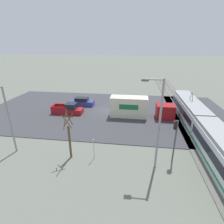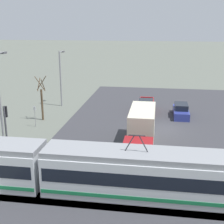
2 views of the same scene
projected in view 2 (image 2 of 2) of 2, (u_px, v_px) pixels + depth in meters
The scene contains 12 objects.
ground_plane at pixel (163, 129), 34.36m from camera, with size 320.00×320.00×0.00m, color #60665B.
road_surface at pixel (163, 129), 34.34m from camera, with size 22.23×43.45×0.08m.
rail_bed at pixel (164, 197), 21.03m from camera, with size 62.14×4.40×0.22m.
light_rail_tram at pixel (44, 167), 21.80m from camera, with size 25.38×2.84×4.30m.
box_truck at pixel (141, 132), 28.70m from camera, with size 2.36×10.36×3.35m.
pickup_truck at pixel (146, 107), 40.33m from camera, with size 1.91×5.32×1.85m.
sedan_car_0 at pixel (181, 111), 38.63m from camera, with size 1.82×4.76×1.60m.
traffic_light_pole at pixel (6, 124), 26.50m from camera, with size 0.28×0.47×4.58m.
street_tree at pixel (42, 100), 36.96m from camera, with size 1.26×1.04×5.34m.
street_lamp_near_crossing at pixel (0, 95), 28.04m from camera, with size 0.36×1.95×8.87m.
street_lamp_mid_block at pixel (61, 75), 42.85m from camera, with size 0.36×1.95×7.56m.
no_parking_sign at pixel (35, 114), 34.82m from camera, with size 0.32×0.08×2.37m.
Camera 2 is at (0.66, 32.92, 11.44)m, focal length 50.00 mm.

